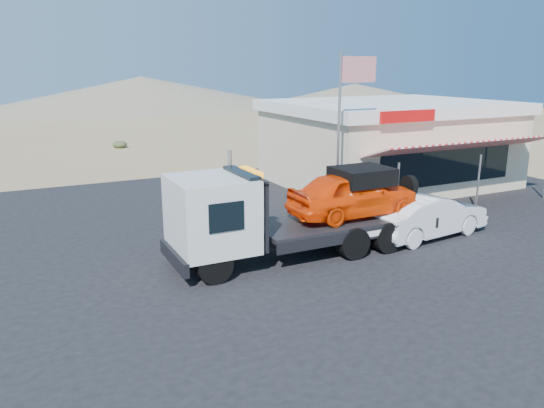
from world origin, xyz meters
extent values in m
plane|color=#876D4D|center=(0.00, 0.00, 0.00)|extent=(120.00, 120.00, 0.00)
cube|color=black|center=(2.00, 3.00, 0.01)|extent=(32.00, 24.00, 0.02)
cylinder|color=black|center=(-1.36, 0.95, 0.50)|extent=(0.96, 0.29, 0.96)
cylinder|color=black|center=(-1.36, 2.87, 0.50)|extent=(0.96, 0.29, 0.96)
cylinder|color=black|center=(2.94, 0.95, 0.50)|extent=(0.96, 0.53, 0.96)
cylinder|color=black|center=(2.94, 2.87, 0.50)|extent=(0.96, 0.53, 0.96)
cylinder|color=black|center=(4.19, 0.95, 0.50)|extent=(0.96, 0.53, 0.96)
cylinder|color=black|center=(4.19, 2.87, 0.50)|extent=(0.96, 0.53, 0.96)
cube|color=black|center=(2.18, 1.91, 0.64)|extent=(7.84, 0.96, 0.29)
cube|color=silver|center=(-1.07, 1.91, 1.65)|extent=(2.10, 2.25, 2.01)
cube|color=black|center=(-0.16, 1.91, 2.31)|extent=(0.33, 1.91, 0.86)
cube|color=black|center=(0.12, 1.91, 1.60)|extent=(0.10, 2.10, 1.91)
cube|color=orange|center=(0.12, 1.91, 2.70)|extent=(0.24, 1.15, 0.14)
cube|color=black|center=(3.23, 1.91, 0.90)|extent=(5.74, 2.20, 0.14)
imported|color=#FA3C04|center=(3.61, 1.91, 1.69)|extent=(4.21, 1.69, 1.43)
cube|color=black|center=(3.90, 1.91, 2.24)|extent=(1.72, 1.43, 0.53)
imported|color=silver|center=(6.35, 1.56, 0.75)|extent=(4.58, 2.04, 1.46)
cube|color=#C6B396|center=(10.50, 9.00, 1.72)|extent=(10.00, 8.00, 3.40)
cube|color=white|center=(10.50, 9.00, 3.67)|extent=(10.40, 8.40, 0.50)
cube|color=red|center=(8.00, 4.74, 3.67)|extent=(2.60, 0.12, 0.45)
cube|color=black|center=(10.50, 4.98, 1.52)|extent=(7.00, 0.06, 1.60)
cube|color=red|center=(10.50, 4.10, 2.47)|extent=(9.00, 1.73, 0.61)
cylinder|color=#99999E|center=(6.50, 3.30, 1.12)|extent=(0.08, 0.08, 2.20)
cylinder|color=#99999E|center=(10.50, 3.30, 1.12)|extent=(0.08, 0.08, 2.20)
cylinder|color=#99999E|center=(4.70, 4.50, 3.02)|extent=(0.10, 0.10, 6.00)
cube|color=#B20C14|center=(5.45, 4.50, 5.42)|extent=(1.50, 0.02, 0.90)
ellipsoid|color=#314022|center=(1.02, 26.28, 0.26)|extent=(0.98, 0.98, 0.53)
cone|color=#726B59|center=(10.00, 58.00, 2.10)|extent=(44.00, 44.00, 4.20)
cone|color=#726B59|center=(40.00, 54.00, 1.50)|extent=(32.00, 32.00, 3.00)
camera|label=1|loc=(-5.76, -11.30, 5.56)|focal=35.00mm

